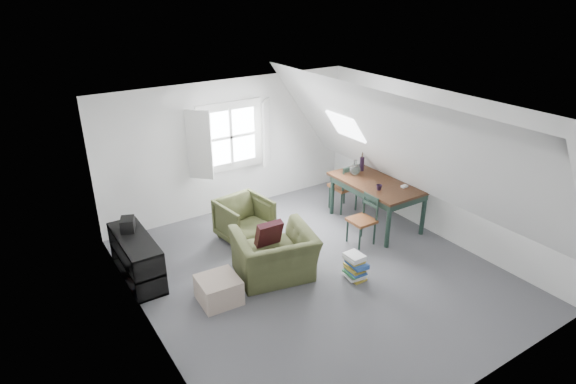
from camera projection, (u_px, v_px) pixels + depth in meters
floor at (315, 273)px, 7.36m from camera, size 5.50×5.50×0.00m
ceiling at (320, 113)px, 6.34m from camera, size 5.50×5.50×0.00m
wall_back at (230, 147)px, 8.96m from camera, size 5.00×0.00×5.00m
wall_front at (482, 297)px, 4.74m from camera, size 5.00×0.00×5.00m
wall_left at (144, 247)px, 5.61m from camera, size 0.00×5.50×5.50m
wall_right at (437, 165)px, 8.09m from camera, size 0.00×5.50×5.50m
slope_left at (216, 189)px, 5.87m from camera, size 3.19×5.50×4.48m
slope_right at (399, 145)px, 7.41m from camera, size 3.19×5.50×4.48m
dormer_window at (232, 137)px, 8.82m from camera, size 1.71×0.35×1.30m
skylight at (346, 127)px, 8.41m from camera, size 0.35×0.75×0.47m
armchair_near at (275, 276)px, 7.28m from camera, size 1.32×1.21×0.74m
armchair_far at (245, 239)px, 8.32m from camera, size 0.88×0.90×0.74m
throw_pillow at (269, 234)px, 7.12m from camera, size 0.41×0.25×0.41m
ottoman at (219, 290)px, 6.65m from camera, size 0.57×0.57×0.36m
dining_table at (377, 187)px, 8.55m from camera, size 1.01×1.68×0.84m
demijohn at (355, 169)px, 8.72m from camera, size 0.20×0.20×0.28m
vase_twigs at (362, 163)px, 8.91m from camera, size 0.08×0.09×0.65m
cup at (379, 190)px, 8.15m from camera, size 0.12×0.12×0.09m
paper_box at (404, 186)px, 8.25m from camera, size 0.11×0.08×0.04m
dining_chair_far at (345, 186)px, 9.16m from camera, size 0.45×0.45×0.95m
dining_chair_near at (363, 219)px, 8.03m from camera, size 0.40×0.40×0.85m
media_shelf at (138, 261)px, 7.09m from camera, size 0.45×1.34×0.69m
electronics_box at (128, 225)px, 7.13m from camera, size 0.28×0.32×0.21m
magazine_stack at (355, 267)px, 7.13m from camera, size 0.31×0.37×0.41m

